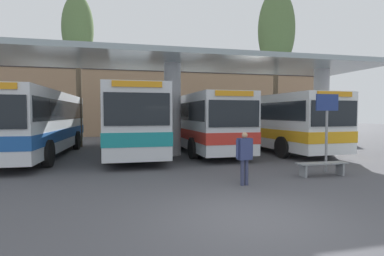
% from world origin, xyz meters
% --- Properties ---
extents(ground_plane, '(100.00, 100.00, 0.00)m').
position_xyz_m(ground_plane, '(0.00, 0.00, 0.00)').
color(ground_plane, '#4C4C51').
extents(townhouse_backdrop, '(40.00, 0.58, 8.13)m').
position_xyz_m(townhouse_backdrop, '(0.00, 23.67, 4.74)').
color(townhouse_backdrop, '#9E7A5B').
rests_on(townhouse_backdrop, ground_plane).
extents(station_canopy, '(22.38, 5.54, 4.93)m').
position_xyz_m(station_canopy, '(0.00, 9.58, 4.18)').
color(station_canopy, silver).
rests_on(station_canopy, ground_plane).
extents(transit_bus_left_bay, '(3.00, 10.50, 3.18)m').
position_xyz_m(transit_bus_left_bay, '(-6.48, 10.54, 1.79)').
color(transit_bus_left_bay, silver).
rests_on(transit_bus_left_bay, ground_plane).
extents(transit_bus_center_bay, '(2.87, 11.86, 3.35)m').
position_xyz_m(transit_bus_center_bay, '(-1.97, 11.41, 1.87)').
color(transit_bus_center_bay, silver).
rests_on(transit_bus_center_bay, ground_plane).
extents(transit_bus_right_bay, '(2.91, 10.86, 3.11)m').
position_xyz_m(transit_bus_right_bay, '(1.83, 11.42, 1.74)').
color(transit_bus_right_bay, silver).
rests_on(transit_bus_right_bay, ground_plane).
extents(transit_bus_far_right_bay, '(3.12, 10.27, 3.11)m').
position_xyz_m(transit_bus_far_right_bay, '(6.10, 10.57, 1.75)').
color(transit_bus_far_right_bay, white).
rests_on(transit_bus_far_right_bay, ground_plane).
extents(waiting_bench_far_platform, '(1.80, 0.44, 0.46)m').
position_xyz_m(waiting_bench_far_platform, '(4.11, 3.31, 0.35)').
color(waiting_bench_far_platform, gray).
rests_on(waiting_bench_far_platform, ground_plane).
extents(info_sign_platform, '(0.90, 0.09, 2.84)m').
position_xyz_m(info_sign_platform, '(4.72, 3.91, 2.03)').
color(info_sign_platform, gray).
rests_on(info_sign_platform, ground_plane).
extents(pedestrian_waiting, '(0.59, 0.30, 1.58)m').
position_xyz_m(pedestrian_waiting, '(0.99, 2.69, 0.97)').
color(pedestrian_waiting, '#333856').
rests_on(pedestrian_waiting, ground_plane).
extents(poplar_tree_behind_left, '(1.95, 1.95, 9.68)m').
position_xyz_m(poplar_tree_behind_left, '(-5.18, 14.88, 7.36)').
color(poplar_tree_behind_left, '#473A2B').
rests_on(poplar_tree_behind_left, ground_plane).
extents(poplar_tree_behind_right, '(2.61, 2.61, 11.09)m').
position_xyz_m(poplar_tree_behind_right, '(8.45, 14.39, 8.12)').
color(poplar_tree_behind_right, '#473A2B').
rests_on(poplar_tree_behind_right, ground_plane).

